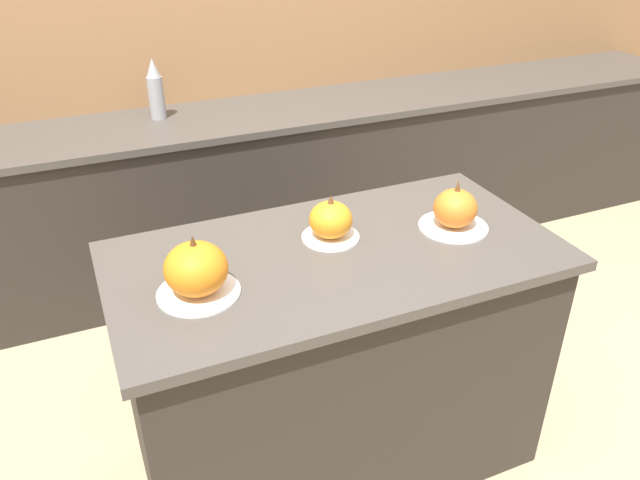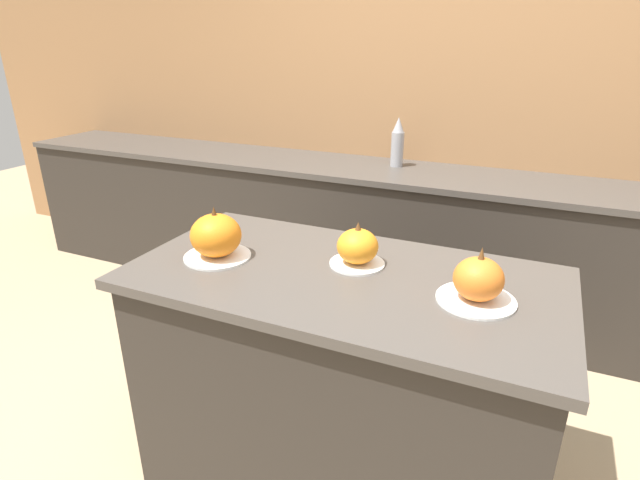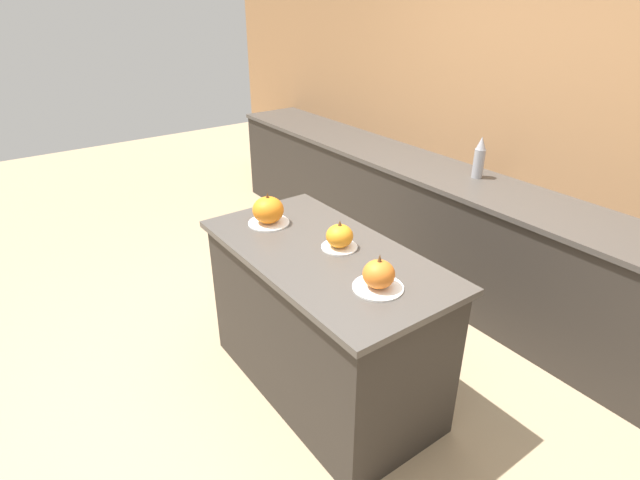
{
  "view_description": "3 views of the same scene",
  "coord_description": "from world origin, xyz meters",
  "px_view_note": "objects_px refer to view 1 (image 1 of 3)",
  "views": [
    {
      "loc": [
        -0.72,
        -1.54,
        1.91
      ],
      "look_at": [
        -0.05,
        0.02,
        0.95
      ],
      "focal_mm": 35.0,
      "sensor_mm": 36.0,
      "label": 1
    },
    {
      "loc": [
        0.54,
        -1.39,
        1.63
      ],
      "look_at": [
        -0.08,
        -0.02,
        1.02
      ],
      "focal_mm": 28.0,
      "sensor_mm": 36.0,
      "label": 2
    },
    {
      "loc": [
        1.83,
        -1.34,
        2.12
      ],
      "look_at": [
        -0.04,
        0.01,
        0.95
      ],
      "focal_mm": 28.0,
      "sensor_mm": 36.0,
      "label": 3
    }
  ],
  "objects_px": {
    "pumpkin_cake_left": "(196,271)",
    "pumpkin_cake_right": "(455,211)",
    "pumpkin_cake_center": "(331,221)",
    "bottle_tall": "(156,90)"
  },
  "relations": [
    {
      "from": "pumpkin_cake_left",
      "to": "pumpkin_cake_right",
      "type": "xyz_separation_m",
      "value": [
        0.89,
        0.05,
        -0.01
      ]
    },
    {
      "from": "pumpkin_cake_left",
      "to": "pumpkin_cake_center",
      "type": "distance_m",
      "value": 0.5
    },
    {
      "from": "pumpkin_cake_left",
      "to": "pumpkin_cake_right",
      "type": "relative_size",
      "value": 1.02
    },
    {
      "from": "pumpkin_cake_left",
      "to": "bottle_tall",
      "type": "xyz_separation_m",
      "value": [
        0.19,
        1.61,
        0.06
      ]
    },
    {
      "from": "pumpkin_cake_right",
      "to": "pumpkin_cake_left",
      "type": "bearing_deg",
      "value": -176.91
    },
    {
      "from": "pumpkin_cake_center",
      "to": "bottle_tall",
      "type": "distance_m",
      "value": 1.5
    },
    {
      "from": "pumpkin_cake_center",
      "to": "bottle_tall",
      "type": "relative_size",
      "value": 0.64
    },
    {
      "from": "pumpkin_cake_center",
      "to": "bottle_tall",
      "type": "xyz_separation_m",
      "value": [
        -0.28,
        1.47,
        0.08
      ]
    },
    {
      "from": "pumpkin_cake_right",
      "to": "pumpkin_cake_center",
      "type": "bearing_deg",
      "value": 166.59
    },
    {
      "from": "bottle_tall",
      "to": "pumpkin_cake_center",
      "type": "bearing_deg",
      "value": -79.01
    }
  ]
}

